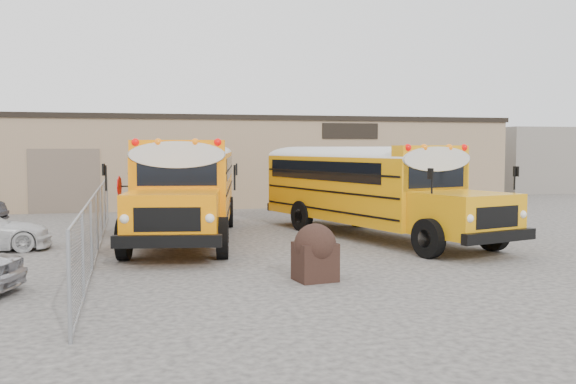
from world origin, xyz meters
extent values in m
plane|color=#353230|center=(0.00, 0.00, 0.00)|extent=(120.00, 120.00, 0.00)
cube|color=#8F7858|center=(0.00, 20.00, 2.25)|extent=(30.00, 10.00, 4.50)
cube|color=black|center=(0.00, 20.00, 4.55)|extent=(30.20, 10.20, 0.25)
cube|color=black|center=(6.00, 14.98, 3.90)|extent=(3.00, 0.08, 0.80)
cube|color=brown|center=(-8.00, 14.98, 1.50)|extent=(3.20, 0.08, 3.00)
cube|color=brown|center=(4.00, 14.98, 1.50)|extent=(3.20, 0.08, 3.00)
cylinder|color=gray|center=(-6.00, -6.00, 0.90)|extent=(0.07, 0.07, 1.80)
cylinder|color=gray|center=(-6.00, -3.00, 0.90)|extent=(0.07, 0.07, 1.80)
cylinder|color=gray|center=(-6.00, 0.00, 0.90)|extent=(0.07, 0.07, 1.80)
cylinder|color=gray|center=(-6.00, 3.00, 0.90)|extent=(0.07, 0.07, 1.80)
cylinder|color=gray|center=(-6.00, 6.00, 0.90)|extent=(0.07, 0.07, 1.80)
cylinder|color=gray|center=(-6.00, 9.00, 0.90)|extent=(0.07, 0.07, 1.80)
cylinder|color=gray|center=(-6.00, 12.00, 0.90)|extent=(0.07, 0.07, 1.80)
cylinder|color=gray|center=(-6.00, 3.00, 1.78)|extent=(0.05, 18.00, 0.05)
cylinder|color=gray|center=(-6.00, 3.00, 0.05)|extent=(0.05, 18.00, 0.05)
cube|color=gray|center=(-6.00, 3.00, 0.90)|extent=(0.02, 18.00, 1.70)
cube|color=gray|center=(24.00, 24.00, 2.20)|extent=(10.00, 8.00, 4.40)
cube|color=orange|center=(-1.81, 13.15, 1.73)|extent=(4.24, 8.86, 2.29)
cube|color=orange|center=(-2.77, 7.75, 1.23)|extent=(2.85, 2.85, 1.29)
cube|color=black|center=(-2.55, 8.99, 2.37)|extent=(2.27, 0.47, 0.84)
cube|color=silver|center=(-1.81, 13.15, 3.04)|extent=(4.26, 8.95, 0.45)
cube|color=orange|center=(-2.51, 9.24, 3.08)|extent=(2.80, 1.03, 0.40)
sphere|color=#E50705|center=(-3.71, 9.19, 3.21)|extent=(0.22, 0.22, 0.22)
sphere|color=#E50705|center=(-1.40, 8.78, 3.21)|extent=(0.22, 0.22, 0.22)
sphere|color=orange|center=(-3.07, 9.08, 3.21)|extent=(0.22, 0.22, 0.22)
sphere|color=orange|center=(-2.03, 8.90, 3.21)|extent=(0.22, 0.22, 0.22)
cube|color=black|center=(-3.00, 6.45, 0.72)|extent=(2.74, 0.72, 0.31)
cube|color=black|center=(-1.06, 17.41, 0.72)|extent=(2.74, 0.70, 0.31)
cube|color=black|center=(-1.81, 13.15, 1.65)|extent=(4.25, 8.70, 0.07)
cube|color=black|center=(-1.76, 13.48, 2.37)|extent=(4.04, 7.55, 0.69)
cylinder|color=black|center=(-4.06, 8.11, 0.58)|extent=(0.51, 1.20, 1.16)
cylinder|color=black|center=(-1.44, 7.64, 0.58)|extent=(0.51, 1.20, 1.16)
cylinder|color=black|center=(-2.83, 15.06, 0.58)|extent=(0.51, 1.20, 1.16)
cylinder|color=black|center=(-0.21, 14.60, 0.58)|extent=(0.51, 1.20, 1.16)
cylinder|color=#BF0505|center=(-4.20, 10.62, 1.87)|extent=(0.14, 0.62, 0.63)
cube|color=orange|center=(0.94, 11.18, 1.65)|extent=(4.81, 8.52, 2.18)
cube|color=orange|center=(2.39, 6.16, 1.17)|extent=(2.90, 2.90, 1.23)
cube|color=black|center=(2.06, 7.31, 2.26)|extent=(2.12, 0.67, 0.80)
cube|color=silver|center=(0.94, 11.18, 2.90)|extent=(4.84, 8.60, 0.43)
cube|color=orange|center=(1.99, 7.55, 2.93)|extent=(2.66, 1.24, 0.38)
sphere|color=#E50705|center=(0.99, 7.00, 3.06)|extent=(0.21, 0.21, 0.21)
sphere|color=#E50705|center=(3.14, 7.62, 3.06)|extent=(0.21, 0.21, 0.21)
sphere|color=orange|center=(1.58, 7.17, 3.06)|extent=(0.21, 0.21, 0.21)
sphere|color=orange|center=(2.54, 7.45, 3.06)|extent=(0.21, 0.21, 0.21)
cube|color=black|center=(2.74, 4.96, 0.68)|extent=(2.57, 0.95, 0.30)
cube|color=black|center=(-0.21, 15.13, 0.68)|extent=(2.57, 0.93, 0.30)
cube|color=black|center=(0.94, 11.18, 1.57)|extent=(4.81, 8.38, 0.06)
cube|color=black|center=(0.85, 11.49, 2.26)|extent=(4.49, 7.30, 0.66)
cylinder|color=black|center=(1.14, 5.92, 0.55)|extent=(0.60, 1.15, 1.11)
cylinder|color=black|center=(3.58, 6.63, 0.55)|extent=(0.60, 1.15, 1.11)
cylinder|color=black|center=(-0.73, 12.38, 0.55)|extent=(0.60, 1.15, 1.11)
cylinder|color=black|center=(1.71, 13.09, 0.55)|extent=(0.60, 1.15, 1.11)
cube|color=black|center=(-0.95, -2.34, 0.44)|extent=(0.99, 0.92, 0.88)
sphere|color=black|center=(-0.95, -2.34, 0.84)|extent=(0.97, 0.97, 0.97)
camera|label=1|loc=(-5.07, -16.33, 3.07)|focal=40.00mm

